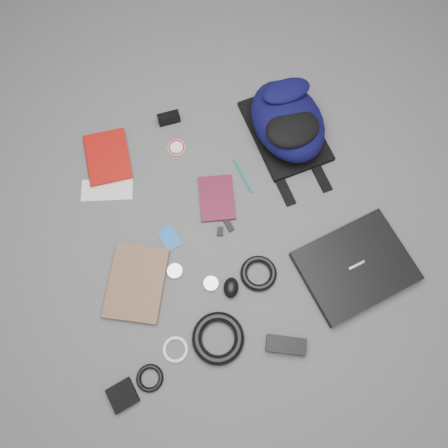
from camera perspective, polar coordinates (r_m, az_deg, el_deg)
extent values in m
plane|color=#4F4F51|center=(1.64, 0.00, -0.22)|extent=(4.00, 4.00, 0.00)
cube|color=black|center=(1.65, 16.77, -5.31)|extent=(0.43, 0.37, 0.04)
imported|color=#910A08|center=(1.81, -17.52, 7.79)|extent=(0.17, 0.23, 0.02)
imported|color=orange|center=(1.63, -14.78, -7.00)|extent=(0.29, 0.33, 0.02)
cube|color=silver|center=(1.75, -15.03, 4.35)|extent=(0.21, 0.13, 0.00)
cube|color=#450D1E|center=(1.67, -0.96, 3.40)|extent=(0.16, 0.20, 0.01)
cube|color=black|center=(1.82, -7.22, 13.55)|extent=(0.09, 0.03, 0.05)
cylinder|color=white|center=(1.78, -6.23, 9.93)|extent=(0.08, 0.08, 0.00)
cylinder|color=#0C716C|center=(1.71, 2.44, 6.34)|extent=(0.04, 0.15, 0.01)
cylinder|color=#B5340D|center=(1.68, -1.45, 3.55)|extent=(0.04, 0.15, 0.01)
cube|color=#1759AF|center=(1.64, -7.13, -1.83)|extent=(0.08, 0.11, 0.00)
cube|color=black|center=(1.64, 0.55, 0.00)|extent=(0.03, 0.06, 0.01)
cube|color=silver|center=(1.65, 0.00, 1.15)|extent=(0.03, 0.05, 0.01)
cube|color=black|center=(1.63, -0.50, -0.98)|extent=(0.03, 0.04, 0.01)
ellipsoid|color=black|center=(1.56, 0.93, -8.31)|extent=(0.08, 0.09, 0.04)
cylinder|color=#B4B4B6|center=(1.60, -6.44, -6.12)|extent=(0.07, 0.07, 0.01)
cylinder|color=#B3B2B5|center=(1.58, -1.72, -7.78)|extent=(0.07, 0.07, 0.01)
torus|color=black|center=(1.58, 4.53, -6.44)|extent=(0.16, 0.16, 0.03)
cube|color=black|center=(1.56, 8.09, -15.37)|extent=(0.15, 0.10, 0.03)
torus|color=black|center=(1.54, -0.77, -14.69)|extent=(0.22, 0.22, 0.04)
cube|color=black|center=(1.58, -13.09, -20.97)|extent=(0.11, 0.11, 0.02)
torus|color=black|center=(1.57, -9.66, -19.22)|extent=(0.11, 0.11, 0.02)
torus|color=white|center=(1.56, -6.37, -15.97)|extent=(0.10, 0.10, 0.01)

